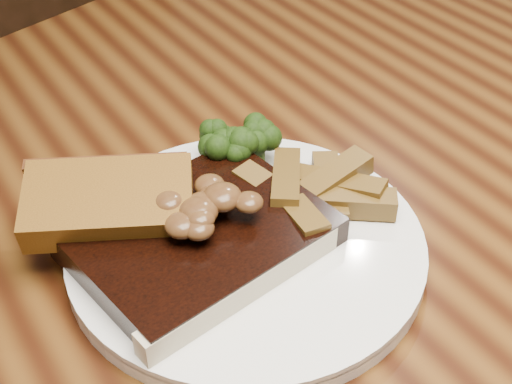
% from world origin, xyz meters
% --- Properties ---
extents(dining_table, '(1.60, 0.90, 0.75)m').
position_xyz_m(dining_table, '(0.00, 0.00, 0.66)').
color(dining_table, '#543010').
rests_on(dining_table, ground).
extents(chair_far, '(0.48, 0.48, 0.82)m').
position_xyz_m(chair_far, '(-0.05, 0.54, 0.45)').
color(chair_far, black).
rests_on(chair_far, ground).
extents(plate, '(0.30, 0.30, 0.01)m').
position_xyz_m(plate, '(-0.04, -0.05, 0.76)').
color(plate, white).
rests_on(plate, dining_table).
extents(steak, '(0.19, 0.15, 0.03)m').
position_xyz_m(steak, '(-0.07, -0.04, 0.77)').
color(steak, black).
rests_on(steak, plate).
extents(steak_bone, '(0.16, 0.04, 0.02)m').
position_xyz_m(steak_bone, '(-0.07, -0.10, 0.77)').
color(steak_bone, beige).
rests_on(steak_bone, plate).
extents(mushroom_pile, '(0.08, 0.08, 0.03)m').
position_xyz_m(mushroom_pile, '(-0.07, -0.04, 0.80)').
color(mushroom_pile, brown).
rests_on(mushroom_pile, steak).
extents(garlic_bread, '(0.14, 0.11, 0.03)m').
position_xyz_m(garlic_bread, '(-0.12, 0.01, 0.78)').
color(garlic_bread, brown).
rests_on(garlic_bread, plate).
extents(potato_wedges, '(0.10, 0.10, 0.02)m').
position_xyz_m(potato_wedges, '(0.01, -0.05, 0.77)').
color(potato_wedges, brown).
rests_on(potato_wedges, plate).
extents(broccoli_cluster, '(0.06, 0.06, 0.04)m').
position_xyz_m(broccoli_cluster, '(0.00, 0.03, 0.78)').
color(broccoli_cluster, '#203B0D').
rests_on(broccoli_cluster, plate).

